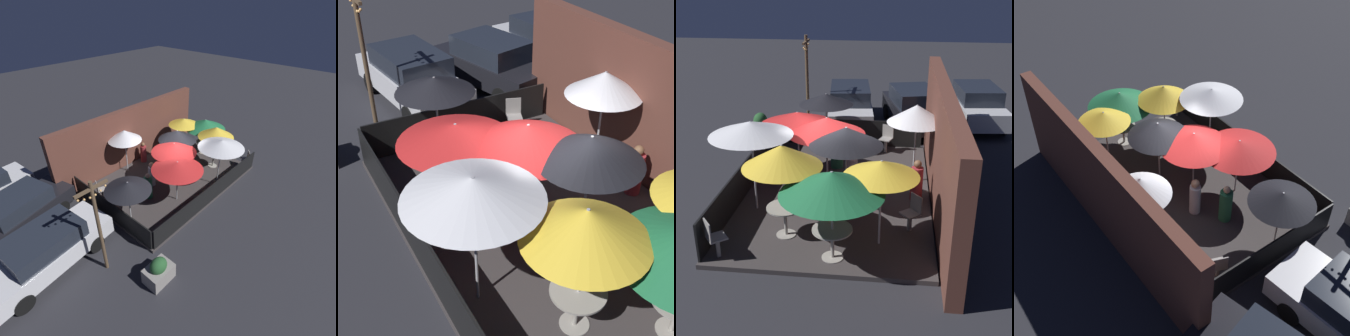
{
  "view_description": "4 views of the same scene",
  "coord_description": "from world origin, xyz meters",
  "views": [
    {
      "loc": [
        -8.25,
        -7.34,
        8.11
      ],
      "look_at": [
        -0.6,
        -0.37,
        1.21
      ],
      "focal_mm": 28.0,
      "sensor_mm": 36.0,
      "label": 1
    },
    {
      "loc": [
        6.1,
        -4.21,
        6.31
      ],
      "look_at": [
        -0.74,
        -0.4,
        1.06
      ],
      "focal_mm": 50.0,
      "sensor_mm": 36.0,
      "label": 2
    },
    {
      "loc": [
        12.04,
        1.57,
        6.18
      ],
      "look_at": [
        0.25,
        0.23,
        0.99
      ],
      "focal_mm": 50.0,
      "sensor_mm": 36.0,
      "label": 3
    },
    {
      "loc": [
        -8.97,
        6.6,
        10.79
      ],
      "look_at": [
        0.06,
        0.03,
        0.98
      ],
      "focal_mm": 50.0,
      "sensor_mm": 36.0,
      "label": 4
    }
  ],
  "objects": [
    {
      "name": "parked_car_1",
      "position": [
        -6.49,
        2.3,
        0.85
      ],
      "size": [
        4.51,
        2.66,
        1.62
      ],
      "rotation": [
        0.0,
        0.0,
        0.24
      ],
      "color": "black",
      "rests_on": "ground_plane"
    },
    {
      "name": "patio_umbrella_1",
      "position": [
        2.45,
        -0.94,
        2.19
      ],
      "size": [
        1.87,
        1.87,
        2.34
      ],
      "color": "#B2B2B7",
      "rests_on": "patio_deck"
    },
    {
      "name": "patio_deck",
      "position": [
        0.0,
        0.0,
        0.06
      ],
      "size": [
        7.84,
        5.27,
        0.12
      ],
      "color": "#383333",
      "rests_on": "ground_plane"
    },
    {
      "name": "patio_umbrella_5",
      "position": [
        0.88,
        0.36,
        2.15
      ],
      "size": [
        1.93,
        1.93,
        2.28
      ],
      "color": "#B2B2B7",
      "rests_on": "patio_deck"
    },
    {
      "name": "dining_table_1",
      "position": [
        2.45,
        -0.94,
        0.73
      ],
      "size": [
        0.88,
        0.88,
        0.77
      ],
      "color": "#9E998E",
      "rests_on": "patio_deck"
    },
    {
      "name": "patio_umbrella_7",
      "position": [
        -1.04,
        -1.31,
        1.97
      ],
      "size": [
        2.28,
        2.28,
        2.04
      ],
      "color": "#B2B2B7",
      "rests_on": "patio_deck"
    },
    {
      "name": "patio_chair_2",
      "position": [
        3.57,
        -2.3,
        0.65
      ],
      "size": [
        0.56,
        0.56,
        0.95
      ],
      "rotation": [
        0.0,
        0.0,
        2.26
      ],
      "color": "gray",
      "rests_on": "patio_deck"
    },
    {
      "name": "parked_car_2",
      "position": [
        -7.29,
        4.9,
        0.85
      ],
      "size": [
        4.54,
        2.13,
        1.62
      ],
      "rotation": [
        0.0,
        0.0,
        0.1
      ],
      "color": "silver",
      "rests_on": "ground_plane"
    },
    {
      "name": "fence_side_left",
      "position": [
        -3.88,
        0.0,
        0.59
      ],
      "size": [
        0.05,
        5.07,
        0.95
      ],
      "color": "black",
      "rests_on": "patio_deck"
    },
    {
      "name": "building_wall",
      "position": [
        0.0,
        2.86,
        1.61
      ],
      "size": [
        9.44,
        0.36,
        3.22
      ],
      "color": "brown",
      "rests_on": "ground_plane"
    },
    {
      "name": "dining_table_0",
      "position": [
        3.29,
        0.32,
        0.71
      ],
      "size": [
        0.9,
        0.9,
        0.74
      ],
      "color": "#9E998E",
      "rests_on": "patio_deck"
    },
    {
      "name": "planter_box",
      "position": [
        -4.52,
        -3.52,
        0.44
      ],
      "size": [
        0.97,
        0.68,
        1.01
      ],
      "color": "gray",
      "rests_on": "ground_plane"
    },
    {
      "name": "patron_1",
      "position": [
        0.22,
        2.25,
        0.65
      ],
      "size": [
        0.38,
        0.38,
        1.18
      ],
      "rotation": [
        0.0,
        0.0,
        0.15
      ],
      "color": "maroon",
      "rests_on": "patio_deck"
    },
    {
      "name": "patio_umbrella_3",
      "position": [
        -3.39,
        -0.8,
        1.94
      ],
      "size": [
        1.87,
        1.87,
        2.0
      ],
      "color": "#B2B2B7",
      "rests_on": "patio_deck"
    },
    {
      "name": "patio_umbrella_6",
      "position": [
        -0.11,
        -0.29,
        2.09
      ],
      "size": [
        2.16,
        2.16,
        2.2
      ],
      "color": "#B2B2B7",
      "rests_on": "patio_deck"
    },
    {
      "name": "ground_plane",
      "position": [
        0.0,
        0.0,
        0.0
      ],
      "size": [
        60.0,
        60.0,
        0.0
      ],
      "primitive_type": "plane",
      "color": "#26262B"
    },
    {
      "name": "parked_car_0",
      "position": [
        -6.7,
        -0.3,
        0.85
      ],
      "size": [
        4.71,
        2.19,
        1.62
      ],
      "rotation": [
        0.0,
        0.0,
        0.11
      ],
      "color": "silver",
      "rests_on": "ground_plane"
    },
    {
      "name": "patio_chair_1",
      "position": [
        -3.38,
        1.31,
        0.64
      ],
      "size": [
        0.52,
        0.52,
        0.94
      ],
      "rotation": [
        0.0,
        0.0,
        -0.37
      ],
      "color": "gray",
      "rests_on": "patio_deck"
    },
    {
      "name": "light_post",
      "position": [
        -5.42,
        -1.83,
        2.12
      ],
      "size": [
        1.1,
        0.12,
        3.79
      ],
      "color": "brown",
      "rests_on": "ground_plane"
    },
    {
      "name": "patio_umbrella_8",
      "position": [
        2.59,
        1.33,
        2.05
      ],
      "size": [
        1.73,
        1.73,
        2.12
      ],
      "color": "#B2B2B7",
      "rests_on": "patio_deck"
    },
    {
      "name": "patio_chair_0",
      "position": [
        1.87,
        2.1,
        0.63
      ],
      "size": [
        0.56,
        0.56,
        0.93
      ],
      "rotation": [
        0.0,
        0.0,
        -0.9
      ],
      "color": "gray",
      "rests_on": "patio_deck"
    },
    {
      "name": "patron_0",
      "position": [
        -1.81,
        -0.23,
        0.71
      ],
      "size": [
        0.42,
        0.42,
        1.31
      ],
      "rotation": [
        0.0,
        0.0,
        0.08
      ],
      "color": "#236642",
      "rests_on": "patio_deck"
    },
    {
      "name": "patio_umbrella_0",
      "position": [
        3.29,
        0.32,
        1.98
      ],
      "size": [
        2.28,
        2.28,
        2.12
      ],
      "color": "#B2B2B7",
      "rests_on": "patio_deck"
    },
    {
      "name": "patio_umbrella_2",
      "position": [
        -1.03,
        2.19,
        2.23
      ],
      "size": [
        1.71,
        1.71,
        2.38
      ],
      "color": "#B2B2B7",
      "rests_on": "patio_deck"
    },
    {
      "name": "patio_umbrella_4",
      "position": [
        1.21,
        -2.03,
        2.39
      ],
      "size": [
        2.15,
        2.15,
        2.45
      ],
      "color": "#B2B2B7",
      "rests_on": "patio_deck"
    },
    {
      "name": "patron_2",
      "position": [
        -1.03,
        0.33,
        0.72
      ],
      "size": [
        0.43,
        0.43,
        1.3
      ],
      "rotation": [
        0.0,
        0.0,
        1.86
      ],
      "color": "silver",
      "rests_on": "patio_deck"
    },
    {
      "name": "fence_front",
      "position": [
        0.0,
        -2.59,
        0.59
      ],
      "size": [
        7.64,
        0.05,
        0.95
      ],
      "color": "black",
      "rests_on": "patio_deck"
    }
  ]
}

